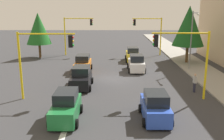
% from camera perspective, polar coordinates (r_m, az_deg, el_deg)
% --- Properties ---
extents(ground_plane, '(120.00, 120.00, 0.00)m').
position_cam_1_polar(ground_plane, '(27.08, 0.23, -2.04)').
color(ground_plane, '#353538').
extents(sidewalk_kerb, '(80.00, 4.00, 0.15)m').
position_cam_1_polar(sidewalk_kerb, '(33.61, 18.42, 0.50)').
color(sidewalk_kerb, gray).
rests_on(sidewalk_kerb, ground).
extents(lane_arrow_near, '(2.40, 1.10, 1.10)m').
position_cam_1_polar(lane_arrow_near, '(16.57, -10.38, -12.91)').
color(lane_arrow_near, silver).
rests_on(lane_arrow_near, ground).
extents(traffic_signal_near_left, '(0.36, 4.59, 5.58)m').
position_cam_1_polar(traffic_signal_near_left, '(21.14, 15.91, 3.92)').
color(traffic_signal_near_left, yellow).
rests_on(traffic_signal_near_left, ground).
extents(traffic_signal_far_right, '(0.36, 4.59, 5.89)m').
position_cam_1_polar(traffic_signal_far_right, '(40.58, -8.03, 9.09)').
color(traffic_signal_far_right, yellow).
rests_on(traffic_signal_far_right, ground).
extents(traffic_signal_near_right, '(0.36, 4.59, 5.52)m').
position_cam_1_polar(traffic_signal_near_right, '(21.11, -15.35, 3.83)').
color(traffic_signal_near_right, yellow).
rests_on(traffic_signal_near_right, ground).
extents(traffic_signal_far_left, '(0.36, 4.59, 5.86)m').
position_cam_1_polar(traffic_signal_far_left, '(40.60, 8.40, 9.05)').
color(traffic_signal_far_left, yellow).
rests_on(traffic_signal_far_left, ground).
extents(street_lamp_curbside, '(2.15, 0.28, 7.00)m').
position_cam_1_polar(street_lamp_curbside, '(31.23, 17.51, 7.57)').
color(street_lamp_curbside, slate).
rests_on(street_lamp_curbside, ground).
extents(tree_opposite_side, '(3.65, 3.65, 6.65)m').
position_cam_1_polar(tree_opposite_side, '(39.71, -16.08, 8.87)').
color(tree_opposite_side, brown).
rests_on(tree_opposite_side, ground).
extents(tree_roadside_mid, '(4.18, 4.18, 7.63)m').
position_cam_1_polar(tree_roadside_mid, '(35.59, 16.75, 9.38)').
color(tree_roadside_mid, brown).
rests_on(tree_roadside_mid, ground).
extents(car_white, '(3.91, 2.02, 1.98)m').
position_cam_1_polar(car_white, '(30.52, 5.43, 1.44)').
color(car_white, white).
rests_on(car_white, ground).
extents(car_green, '(3.99, 1.93, 1.98)m').
position_cam_1_polar(car_green, '(17.59, -10.21, -8.10)').
color(car_green, '#1E7238').
rests_on(car_green, ground).
extents(car_black, '(4.12, 2.06, 1.98)m').
position_cam_1_polar(car_black, '(24.38, -6.86, -1.75)').
color(car_black, black).
rests_on(car_black, ground).
extents(car_blue, '(3.79, 1.94, 1.98)m').
position_cam_1_polar(car_blue, '(17.54, 9.62, -8.15)').
color(car_blue, blue).
rests_on(car_blue, ground).
extents(car_yellow, '(3.83, 1.98, 1.98)m').
position_cam_1_polar(car_yellow, '(36.17, 4.59, 3.40)').
color(car_yellow, yellow).
rests_on(car_yellow, ground).
extents(car_orange, '(4.19, 2.01, 1.98)m').
position_cam_1_polar(car_orange, '(30.29, -6.52, 1.32)').
color(car_orange, orange).
rests_on(car_orange, ground).
extents(pedestrian_crossing, '(0.40, 0.24, 1.70)m').
position_cam_1_polar(pedestrian_crossing, '(23.94, 17.96, -2.61)').
color(pedestrian_crossing, '#262638').
rests_on(pedestrian_crossing, ground).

